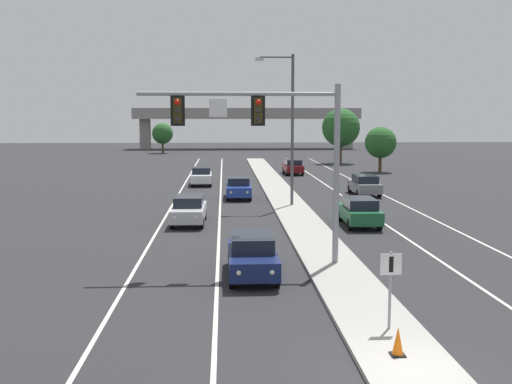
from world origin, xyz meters
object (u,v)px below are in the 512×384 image
car_oncoming_blue (238,187)px  car_oncoming_navy (252,255)px  car_oncoming_white (201,176)px  car_receding_green (359,211)px  median_sign_post (390,279)px  street_lamp_median (289,121)px  traffic_cone_median_nose (398,342)px  car_oncoming_silver (189,210)px  tree_far_right_a (341,128)px  overhead_signal_mast (273,134)px  tree_far_right_c (381,143)px  tree_far_left_c (162,134)px  car_receding_grey (364,185)px  car_receding_darkred (293,167)px

car_oncoming_blue → car_oncoming_navy: bearing=-90.1°
car_oncoming_white → car_receding_green: (9.56, -20.93, 0.00)m
median_sign_post → street_lamp_median: (-0.26, 24.27, 4.21)m
car_receding_green → traffic_cone_median_nose: bearing=-99.8°
median_sign_post → traffic_cone_median_nose: size_ratio=2.97×
car_oncoming_white → traffic_cone_median_nose: size_ratio=6.09×
car_oncoming_silver → car_oncoming_blue: (3.08, 10.73, 0.00)m
median_sign_post → tree_far_right_a: bearing=80.3°
street_lamp_median → car_oncoming_silver: 10.19m
car_oncoming_blue → car_oncoming_white: 9.59m
overhead_signal_mast → tree_far_right_c: 44.52m
car_oncoming_navy → traffic_cone_median_nose: 8.94m
traffic_cone_median_nose → median_sign_post: bearing=80.7°
car_oncoming_white → tree_far_left_c: bearing=99.7°
street_lamp_median → car_oncoming_navy: 18.83m
traffic_cone_median_nose → tree_far_right_c: tree_far_right_c is taller
tree_far_left_c → car_receding_grey: bearing=-69.3°
car_oncoming_blue → tree_far_right_c: bearing=52.3°
traffic_cone_median_nose → car_receding_grey: bearing=78.4°
median_sign_post → car_receding_darkred: median_sign_post is taller
overhead_signal_mast → street_lamp_median: bearing=81.6°
car_oncoming_white → tree_far_right_c: size_ratio=0.91×
overhead_signal_mast → car_receding_grey: overhead_signal_mast is taller
car_oncoming_white → tree_far_right_a: size_ratio=0.63×
car_oncoming_blue → car_receding_green: (6.47, -11.85, 0.00)m
overhead_signal_mast → car_receding_darkred: (5.36, 39.62, -4.54)m
car_oncoming_white → car_receding_green: same height
car_receding_green → tree_far_right_a: 46.10m
overhead_signal_mast → tree_far_right_c: overhead_signal_mast is taller
car_oncoming_blue → street_lamp_median: bearing=-54.0°
tree_far_right_c → car_receding_darkred: bearing=-167.6°
car_oncoming_navy → car_oncoming_white: bearing=95.6°
tree_far_right_a → car_receding_darkred: bearing=-118.1°
car_receding_green → tree_far_right_c: size_ratio=0.90×
car_receding_darkred → traffic_cone_median_nose: (-3.00, -49.38, -0.31)m
car_oncoming_blue → car_oncoming_silver: bearing=-106.0°
car_oncoming_blue → tree_far_left_c: size_ratio=0.89×
car_receding_green → tree_far_left_c: tree_far_left_c is taller
car_oncoming_blue → car_oncoming_white: size_ratio=0.99×
street_lamp_median → median_sign_post: bearing=-89.4°
tree_far_right_c → tree_far_right_a: (-1.98, 12.60, 1.41)m
car_receding_green → tree_far_left_c: 71.12m
car_receding_grey → tree_far_right_a: bearing=82.4°
car_oncoming_navy → car_oncoming_white: 31.61m
median_sign_post → tree_far_left_c: tree_far_left_c is taller
street_lamp_median → car_receding_darkred: street_lamp_median is taller
car_oncoming_navy → car_oncoming_blue: 22.37m
tree_far_right_c → car_oncoming_white: bearing=-148.5°
car_receding_green → car_receding_grey: 13.52m
street_lamp_median → tree_far_right_a: size_ratio=1.40×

